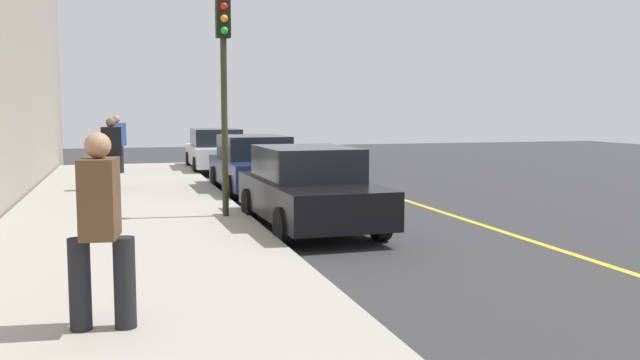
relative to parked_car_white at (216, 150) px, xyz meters
The scene contains 11 objects.
ground_plane 11.48m from the parked_car_white, ahead, with size 56.00×56.00×0.00m, color #333335.
sidewalk 11.89m from the parked_car_white, 15.23° to the right, with size 28.00×4.60×0.15m, color #A39E93.
lane_stripe_centre 11.96m from the parked_car_white, 16.46° to the left, with size 28.00×0.14×0.01m, color gold.
parked_car_white is the anchor object (origin of this frame).
parked_car_navy 6.67m from the parked_car_white, ahead, with size 4.31×1.96×1.51m.
parked_car_black 12.19m from the parked_car_white, ahead, with size 4.38×1.99×1.51m.
pedestrian_blue_coat 3.54m from the parked_car_white, 72.34° to the right, with size 0.57×0.59×1.85m.
pedestrian_brown_coat 17.98m from the parked_car_white, 10.82° to the right, with size 0.53×0.60×1.84m.
pedestrian_black_coat 6.98m from the parked_car_white, 29.65° to the right, with size 0.61×0.50×1.84m.
traffic_light_pole 11.44m from the parked_car_white, ahead, with size 0.35×0.26×4.09m.
rolling_suitcase 6.67m from the parked_car_white, 31.24° to the right, with size 0.34×0.22×0.87m.
Camera 1 is at (12.75, -3.33, 2.20)m, focal length 38.36 mm.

